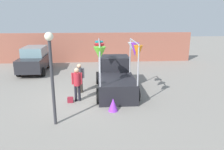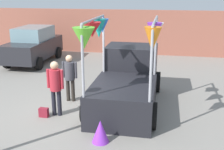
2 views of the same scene
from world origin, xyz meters
name	(u,v)px [view 1 (image 1 of 2)]	position (x,y,z in m)	size (l,w,h in m)	color
ground_plane	(89,97)	(0.00, 0.00, 0.00)	(60.00, 60.00, 0.00)	gray
vendor_truck	(115,76)	(1.45, 0.92, 0.89)	(2.41, 4.13, 2.95)	black
parked_car	(35,59)	(-4.14, 5.50, 0.94)	(1.88, 4.00, 1.88)	#26262B
person_customer	(77,81)	(-0.53, -0.46, 1.04)	(0.53, 0.34, 1.71)	black
person_vendor	(79,76)	(-0.50, 0.74, 0.99)	(0.53, 0.34, 1.64)	#2D2823
handbag	(70,100)	(-0.88, -0.66, 0.14)	(0.28, 0.16, 0.28)	maroon
street_lamp	(51,66)	(-1.23, -2.81, 2.39)	(0.32, 0.32, 3.63)	#333338
brick_boundary_wall	(91,48)	(0.00, 8.73, 1.30)	(18.00, 0.36, 2.60)	#9E5947
folded_kite_bundle_violet	(113,105)	(1.16, -1.77, 0.30)	(0.44, 0.44, 0.60)	purple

